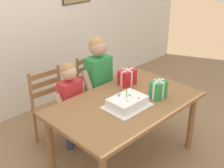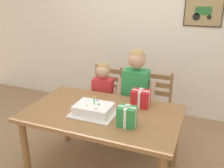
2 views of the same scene
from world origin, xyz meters
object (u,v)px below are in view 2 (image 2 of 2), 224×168
object	(u,v)px
chair_left	(104,100)
gift_box_beside_cake	(141,98)
dining_table	(102,120)
gift_box_red_large	(127,116)
birthday_cake	(94,110)
child_older	(136,90)
child_younger	(103,95)
chair_right	(153,108)

from	to	relation	value
chair_left	gift_box_beside_cake	bearing A→B (deg)	-39.74
dining_table	gift_box_red_large	bearing A→B (deg)	-28.06
birthday_cake	gift_box_beside_cake	bearing A→B (deg)	42.61
birthday_cake	child_older	size ratio (longest dim) A/B	0.34
gift_box_red_large	gift_box_beside_cake	size ratio (longest dim) A/B	1.05
gift_box_red_large	gift_box_beside_cake	distance (m)	0.44
gift_box_red_large	gift_box_beside_cake	bearing A→B (deg)	89.62
dining_table	birthday_cake	xyz separation A→B (m)	(-0.06, -0.07, 0.14)
birthday_cake	chair_left	bearing A→B (deg)	107.32
gift_box_red_large	child_younger	xyz separation A→B (m)	(-0.57, 0.77, -0.18)
birthday_cake	gift_box_beside_cake	distance (m)	0.52
birthday_cake	gift_box_red_large	bearing A→B (deg)	-14.04
dining_table	birthday_cake	world-z (taller)	birthday_cake
birthday_cake	gift_box_beside_cake	size ratio (longest dim) A/B	2.08
birthday_cake	gift_box_red_large	world-z (taller)	gift_box_red_large
gift_box_red_large	chair_right	size ratio (longest dim) A/B	0.24
dining_table	birthday_cake	size ratio (longest dim) A/B	3.55
child_older	chair_right	bearing A→B (deg)	52.96
gift_box_red_large	chair_right	bearing A→B (deg)	88.51
dining_table	child_younger	xyz separation A→B (m)	(-0.25, 0.60, 0.00)
gift_box_red_large	chair_left	xyz separation A→B (m)	(-0.66, 0.99, -0.37)
birthday_cake	child_older	distance (m)	0.71
child_younger	chair_right	bearing A→B (deg)	20.85
child_younger	gift_box_beside_cake	bearing A→B (deg)	-29.29
chair_right	child_older	world-z (taller)	child_older
dining_table	child_younger	bearing A→B (deg)	113.04
gift_box_beside_cake	child_younger	world-z (taller)	child_younger
chair_right	child_younger	xyz separation A→B (m)	(-0.60, -0.23, 0.18)
gift_box_beside_cake	chair_left	distance (m)	0.93
birthday_cake	gift_box_beside_cake	xyz separation A→B (m)	(0.38, 0.35, 0.04)
child_older	child_younger	bearing A→B (deg)	179.94
birthday_cake	gift_box_red_large	distance (m)	0.39
dining_table	child_older	distance (m)	0.63
gift_box_beside_cake	dining_table	bearing A→B (deg)	-139.32
gift_box_red_large	chair_right	xyz separation A→B (m)	(0.03, 0.99, -0.37)
gift_box_red_large	birthday_cake	bearing A→B (deg)	165.96
gift_box_beside_cake	chair_right	xyz separation A→B (m)	(0.02, 0.55, -0.36)
birthday_cake	gift_box_red_large	xyz separation A→B (m)	(0.38, -0.09, 0.05)
dining_table	birthday_cake	bearing A→B (deg)	-128.89
birthday_cake	child_younger	bearing A→B (deg)	106.09
child_older	dining_table	bearing A→B (deg)	-106.00
dining_table	chair_left	bearing A→B (deg)	112.45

